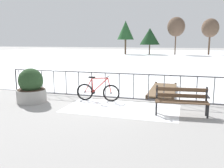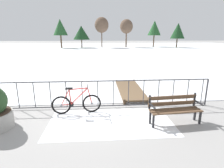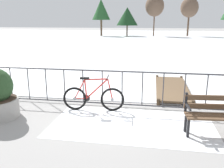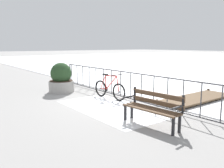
% 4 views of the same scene
% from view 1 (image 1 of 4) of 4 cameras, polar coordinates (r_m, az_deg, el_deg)
% --- Properties ---
extents(ground_plane, '(160.00, 160.00, 0.00)m').
position_cam_1_polar(ground_plane, '(9.66, 0.03, -3.62)').
color(ground_plane, gray).
extents(frozen_pond, '(80.00, 56.00, 0.03)m').
position_cam_1_polar(frozen_pond, '(37.56, 12.59, 6.35)').
color(frozen_pond, white).
rests_on(frozen_pond, ground).
extents(snow_patch, '(3.89, 2.07, 0.01)m').
position_cam_1_polar(snow_patch, '(8.36, 2.21, -5.77)').
color(snow_patch, white).
rests_on(snow_patch, ground).
extents(railing_fence, '(9.06, 0.06, 1.07)m').
position_cam_1_polar(railing_fence, '(9.55, 0.03, -0.35)').
color(railing_fence, '#38383D').
rests_on(railing_fence, ground).
extents(bicycle_near_railing, '(1.71, 0.52, 0.97)m').
position_cam_1_polar(bicycle_near_railing, '(9.34, -3.39, -1.80)').
color(bicycle_near_railing, black).
rests_on(bicycle_near_railing, ground).
extents(park_bench, '(1.64, 0.62, 0.89)m').
position_cam_1_polar(park_bench, '(7.86, 16.06, -3.39)').
color(park_bench, brown).
rests_on(park_bench, ground).
extents(planter_with_shrub, '(1.10, 1.10, 1.29)m').
position_cam_1_polar(planter_with_shrub, '(9.59, -18.55, -0.72)').
color(planter_with_shrub, '#9E9B96').
rests_on(planter_with_shrub, ground).
extents(wooden_dock, '(1.10, 3.32, 0.20)m').
position_cam_1_polar(wooden_dock, '(11.15, 11.95, -1.36)').
color(wooden_dock, brown).
rests_on(wooden_dock, ground).
extents(tree_far_west, '(2.81, 2.81, 6.03)m').
position_cam_1_polar(tree_far_west, '(44.46, 22.18, 12.12)').
color(tree_far_west, brown).
rests_on(tree_far_west, ground).
extents(tree_east_mid, '(2.95, 2.95, 6.33)m').
position_cam_1_polar(tree_east_mid, '(43.29, 14.90, 12.92)').
color(tree_east_mid, brown).
rests_on(tree_east_mid, ground).
extents(tree_far_east, '(2.92, 2.92, 5.79)m').
position_cam_1_polar(tree_far_east, '(43.13, 3.22, 12.52)').
color(tree_far_east, brown).
rests_on(tree_far_east, ground).
extents(tree_extra, '(3.45, 3.45, 4.53)m').
position_cam_1_polar(tree_extra, '(42.74, 8.91, 11.05)').
color(tree_extra, brown).
rests_on(tree_extra, ground).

